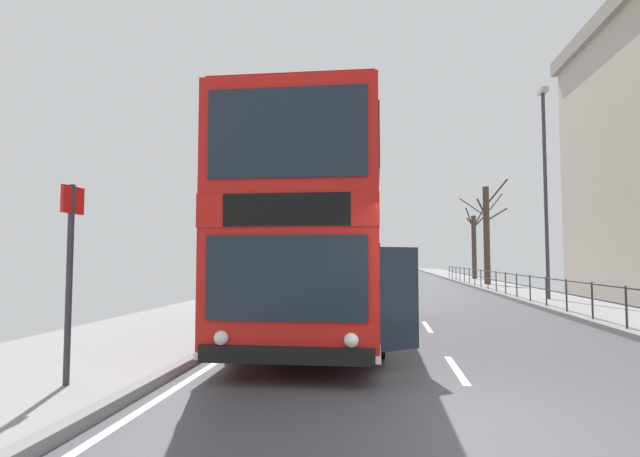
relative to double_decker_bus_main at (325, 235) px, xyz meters
The scene contains 7 objects.
ground 6.90m from the double_decker_bus_main, 73.98° to the right, with size 15.80×140.00×0.20m.
double_decker_bus_main is the anchor object (origin of this frame).
pedestrian_railing_far_kerb 14.06m from the double_decker_bus_main, 60.12° to the left, with size 0.05×34.38×0.98m.
bus_stop_sign_near 6.42m from the double_decker_bus_main, 114.68° to the right, with size 0.08×0.44×2.59m.
street_lamp_far_side 12.09m from the double_decker_bus_main, 47.41° to the left, with size 0.28×0.60×8.54m.
bare_tree_far_00 21.20m from the double_decker_bus_main, 67.85° to the left, with size 3.32×2.04×6.59m.
bare_tree_far_01 29.26m from the double_decker_bus_main, 72.59° to the left, with size 1.98×3.12×5.80m.
Camera 1 is at (-1.18, -5.39, 1.77)m, focal length 27.13 mm.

